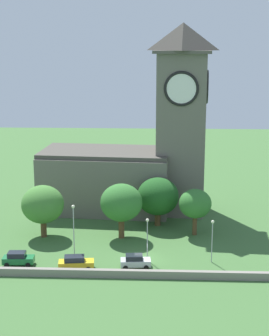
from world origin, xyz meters
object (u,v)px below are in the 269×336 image
Objects in this scene: streetlamp_east_mid at (212,234)px; church at (137,154)px; car_silver at (135,261)px; tree_by_tower at (121,203)px; streetlamp_central at (147,232)px; car_green at (18,258)px; tree_riverside_east at (158,196)px; car_yellow at (76,263)px; tree_riverside_west at (195,204)px; tree_churchyard at (43,204)px; streetlamp_west_mid at (74,224)px.

church is at bearing 115.51° from streetlamp_east_mid.
car_silver is 12.32m from tree_by_tower.
car_silver is 0.68× the size of streetlamp_central.
car_green is 0.53× the size of tree_riverside_east.
tree_riverside_east reaches higher than car_green.
car_yellow is at bearing -120.81° from tree_riverside_east.
tree_riverside_east is (1.41, 14.73, 0.77)m from streetlamp_central.
tree_riverside_west is (5.77, -4.18, 0.09)m from tree_riverside_east.
tree_churchyard is (-6.79, 12.04, 4.23)m from car_yellow.
tree_by_tower is 12.05m from tree_churchyard.
tree_by_tower is (5.24, 12.10, 4.64)m from car_yellow.
car_silver is 0.51× the size of tree_churchyard.
streetlamp_west_mid is 1.08× the size of tree_riverside_west.
car_yellow is 7.89m from car_silver.
car_yellow reaches higher than car_silver.
car_yellow is at bearing -8.02° from car_green.
car_silver is 0.52× the size of streetlamp_west_mid.
tree_by_tower is (-12.93, 8.85, 1.49)m from streetlamp_east_mid.
car_silver is 9.80m from streetlamp_west_mid.
tree_riverside_west is at bearing -35.91° from tree_riverside_east.
tree_churchyard reaches higher than car_green.
streetlamp_west_mid is 10.68m from tree_churchyard.
streetlamp_central is 12.79m from tree_riverside_west.
streetlamp_central reaches higher than car_silver.
tree_by_tower is at bearing -97.53° from church.
church reaches higher than streetlamp_west_mid.
tree_riverside_east is 7.13m from tree_riverside_west.
tree_churchyard reaches higher than streetlamp_central.
tree_churchyard is (-12.04, -0.06, -0.41)m from tree_by_tower.
tree_riverside_east is (3.65, -8.30, -5.21)m from church.
tree_riverside_west reaches higher than streetlamp_east_mid.
streetlamp_west_mid is at bearing 101.89° from car_yellow.
car_green is 0.58× the size of tree_riverside_west.
tree_churchyard reaches higher than car_silver.
streetlamp_west_mid is at bearing 165.10° from car_silver.
car_green is 25.63m from tree_riverside_east.
tree_churchyard is (-14.62, 11.03, 4.29)m from car_silver.
car_green is at bearing -172.67° from streetlamp_central.
tree_by_tower reaches higher than car_silver.
car_green is 0.88× the size of car_yellow.
car_silver is at bearing -167.76° from streetlamp_east_mid.
church reaches higher than streetlamp_central.
church is 4.11× the size of streetlamp_west_mid.
streetlamp_central is (2.24, -23.03, -5.98)m from church.
streetlamp_west_mid reaches higher than streetlamp_east_mid.
car_yellow is 0.79× the size of streetlamp_central.
car_green is at bearing 179.54° from car_silver.
streetlamp_central is at bearing -84.43° from church.
streetlamp_east_mid is at bearing -63.53° from tree_riverside_east.
car_yellow is at bearing -105.13° from church.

